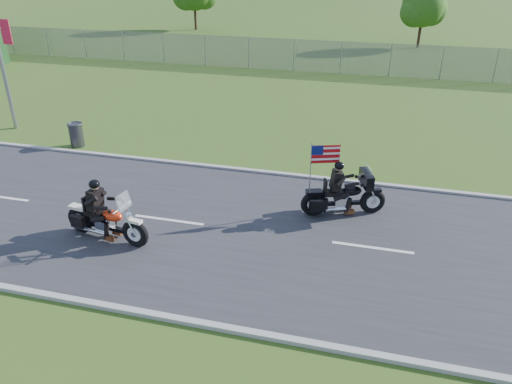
# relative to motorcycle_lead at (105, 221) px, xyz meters

# --- Properties ---
(ground) EXTENTS (420.00, 420.00, 0.00)m
(ground) POSITION_rel_motorcycle_lead_xyz_m (3.28, 1.35, -0.57)
(ground) COLOR #294716
(ground) RESTS_ON ground
(road) EXTENTS (120.00, 8.00, 0.04)m
(road) POSITION_rel_motorcycle_lead_xyz_m (3.28, 1.35, -0.55)
(road) COLOR #28282B
(road) RESTS_ON ground
(curb_north) EXTENTS (120.00, 0.18, 0.12)m
(curb_north) POSITION_rel_motorcycle_lead_xyz_m (3.28, 5.40, -0.52)
(curb_north) COLOR #9E9B93
(curb_north) RESTS_ON ground
(curb_south) EXTENTS (120.00, 0.18, 0.12)m
(curb_south) POSITION_rel_motorcycle_lead_xyz_m (3.28, -2.70, -0.52)
(curb_south) COLOR #9E9B93
(curb_south) RESTS_ON ground
(fence) EXTENTS (60.00, 0.03, 2.00)m
(fence) POSITION_rel_motorcycle_lead_xyz_m (-1.72, 21.35, 0.43)
(fence) COLOR gray
(fence) RESTS_ON ground
(tree_fence_near) EXTENTS (3.52, 3.28, 4.75)m
(tree_fence_near) POSITION_rel_motorcycle_lead_xyz_m (9.33, 31.39, 2.40)
(tree_fence_near) COLOR #382316
(tree_fence_near) RESTS_ON ground
(motorcycle_lead) EXTENTS (2.71, 0.92, 1.83)m
(motorcycle_lead) POSITION_rel_motorcycle_lead_xyz_m (0.00, 0.00, 0.00)
(motorcycle_lead) COLOR black
(motorcycle_lead) RESTS_ON ground
(motorcycle_follow) EXTENTS (2.54, 1.29, 2.20)m
(motorcycle_follow) POSITION_rel_motorcycle_lead_xyz_m (6.27, 3.10, 0.03)
(motorcycle_follow) COLOR black
(motorcycle_follow) RESTS_ON ground
(trash_can) EXTENTS (0.66, 0.66, 0.95)m
(trash_can) POSITION_rel_motorcycle_lead_xyz_m (-4.80, 6.10, -0.10)
(trash_can) COLOR #3F3F44
(trash_can) RESTS_ON ground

